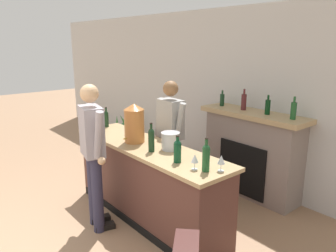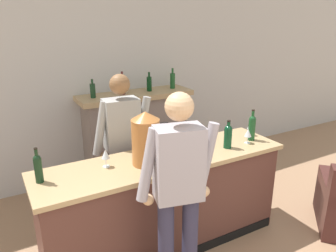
% 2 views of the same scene
% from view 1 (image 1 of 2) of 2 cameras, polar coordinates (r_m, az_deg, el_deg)
% --- Properties ---
extents(wall_back_panel, '(12.00, 0.07, 2.75)m').
position_cam_1_polar(wall_back_panel, '(5.33, 11.89, 4.96)').
color(wall_back_panel, silver).
rests_on(wall_back_panel, ground_plane).
extents(bar_counter, '(2.47, 0.65, 0.99)m').
position_cam_1_polar(bar_counter, '(4.23, -3.56, -9.74)').
color(bar_counter, brown).
rests_on(bar_counter, ground_plane).
extents(fireplace_stone, '(1.61, 0.52, 1.57)m').
position_cam_1_polar(fireplace_stone, '(4.99, 14.37, -4.54)').
color(fireplace_stone, gray).
rests_on(fireplace_stone, ground_plane).
extents(potted_plant_corner, '(0.51, 0.53, 0.78)m').
position_cam_1_polar(potted_plant_corner, '(7.12, -7.83, -1.05)').
color(potted_plant_corner, '#906440').
rests_on(potted_plant_corner, ground_plane).
extents(person_customer, '(0.65, 0.37, 1.77)m').
position_cam_1_polar(person_customer, '(3.93, -12.89, -4.34)').
color(person_customer, '#312F48').
rests_on(person_customer, ground_plane).
extents(person_bartender, '(0.66, 0.32, 1.72)m').
position_cam_1_polar(person_bartender, '(4.55, 0.39, -1.79)').
color(person_bartender, '#2C2223').
rests_on(person_bartender, ground_plane).
extents(copper_dispenser, '(0.26, 0.29, 0.50)m').
position_cam_1_polar(copper_dispenser, '(4.14, -5.90, 0.54)').
color(copper_dispenser, '#BE7237').
rests_on(copper_dispenser, bar_counter).
extents(ice_bucket_steel, '(0.22, 0.22, 0.21)m').
position_cam_1_polar(ice_bucket_steel, '(3.86, 0.42, -2.62)').
color(ice_bucket_steel, silver).
rests_on(ice_bucket_steel, bar_counter).
extents(wine_bottle_merlot_tall, '(0.08, 0.08, 0.29)m').
position_cam_1_polar(wine_bottle_merlot_tall, '(3.45, 1.66, -4.22)').
color(wine_bottle_merlot_tall, '#0E3E23').
rests_on(wine_bottle_merlot_tall, bar_counter).
extents(wine_bottle_port_short, '(0.07, 0.07, 0.34)m').
position_cam_1_polar(wine_bottle_port_short, '(3.78, -2.92, -2.26)').
color(wine_bottle_port_short, '#16331B').
rests_on(wine_bottle_port_short, bar_counter).
extents(wine_bottle_rose_blush, '(0.08, 0.08, 0.34)m').
position_cam_1_polar(wine_bottle_rose_blush, '(3.23, 6.64, -5.31)').
color(wine_bottle_rose_blush, '#194B24').
rests_on(wine_bottle_rose_blush, bar_counter).
extents(wine_bottle_cabernet_heavy, '(0.06, 0.06, 0.30)m').
position_cam_1_polar(wine_bottle_cabernet_heavy, '(4.97, -10.69, 1.35)').
color(wine_bottle_cabernet_heavy, black).
rests_on(wine_bottle_cabernet_heavy, bar_counter).
extents(wine_glass_front_right, '(0.07, 0.07, 0.17)m').
position_cam_1_polar(wine_glass_front_right, '(4.51, -7.06, -0.06)').
color(wine_glass_front_right, silver).
rests_on(wine_glass_front_right, bar_counter).
extents(wine_glass_back_row, '(0.08, 0.08, 0.16)m').
position_cam_1_polar(wine_glass_back_row, '(3.27, 4.69, -5.72)').
color(wine_glass_back_row, silver).
rests_on(wine_glass_back_row, bar_counter).
extents(wine_glass_mid_counter, '(0.08, 0.08, 0.17)m').
position_cam_1_polar(wine_glass_mid_counter, '(3.26, 9.25, -5.87)').
color(wine_glass_mid_counter, silver).
rests_on(wine_glass_mid_counter, bar_counter).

